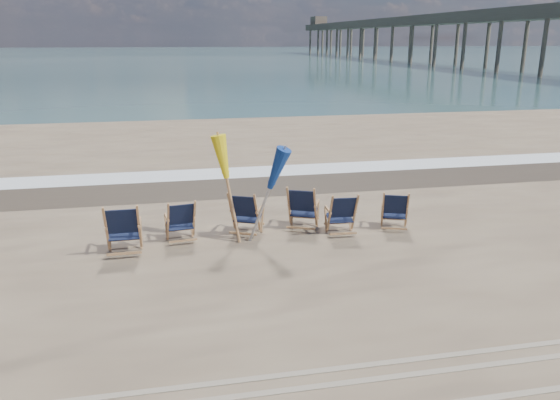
% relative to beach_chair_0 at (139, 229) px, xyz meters
% --- Properties ---
extents(ocean, '(400.00, 400.00, 0.00)m').
position_rel_beach_chair_0_xyz_m(ocean, '(2.70, 125.90, -0.53)').
color(ocean, '#3D6265').
rests_on(ocean, ground).
extents(surf_foam, '(200.00, 1.40, 0.01)m').
position_rel_beach_chair_0_xyz_m(surf_foam, '(2.70, 6.20, -0.52)').
color(surf_foam, silver).
rests_on(surf_foam, ground).
extents(wet_sand_strip, '(200.00, 2.60, 0.00)m').
position_rel_beach_chair_0_xyz_m(wet_sand_strip, '(2.70, 4.70, -0.53)').
color(wet_sand_strip, '#42362A').
rests_on(wet_sand_strip, ground).
extents(tire_tracks, '(80.00, 1.30, 0.01)m').
position_rel_beach_chair_0_xyz_m(tire_tracks, '(2.70, -4.90, -0.52)').
color(tire_tracks, gray).
rests_on(tire_tracks, ground).
extents(beach_chair_0, '(0.68, 0.77, 1.06)m').
position_rel_beach_chair_0_xyz_m(beach_chair_0, '(0.00, 0.00, 0.00)').
color(beach_chair_0, '#111833').
rests_on(beach_chair_0, ground).
extents(beach_chair_1, '(0.67, 0.74, 0.92)m').
position_rel_beach_chair_0_xyz_m(beach_chair_1, '(1.04, 0.51, -0.07)').
color(beach_chair_1, '#111833').
rests_on(beach_chair_1, ground).
extents(beach_chair_2, '(0.87, 0.90, 0.98)m').
position_rel_beach_chair_0_xyz_m(beach_chair_2, '(2.31, 0.51, -0.04)').
color(beach_chair_2, '#111833').
rests_on(beach_chair_2, ground).
extents(beach_chair_3, '(0.88, 0.92, 1.01)m').
position_rel_beach_chair_0_xyz_m(beach_chair_3, '(3.56, 0.61, -0.02)').
color(beach_chair_3, '#111833').
rests_on(beach_chair_3, ground).
extents(beach_chair_4, '(0.65, 0.72, 0.94)m').
position_rel_beach_chair_0_xyz_m(beach_chair_4, '(4.30, 0.21, -0.06)').
color(beach_chair_4, '#111833').
rests_on(beach_chair_4, ground).
extents(beach_chair_5, '(0.77, 0.81, 0.90)m').
position_rel_beach_chair_0_xyz_m(beach_chair_5, '(5.46, 0.22, -0.08)').
color(beach_chair_5, '#111833').
rests_on(beach_chair_5, ground).
extents(umbrella_yellow, '(0.30, 0.30, 2.17)m').
position_rel_beach_chair_0_xyz_m(umbrella_yellow, '(1.75, 0.38, 1.12)').
color(umbrella_yellow, '#B17F4F').
rests_on(umbrella_yellow, ground).
extents(umbrella_blue, '(0.30, 0.30, 2.09)m').
position_rel_beach_chair_0_xyz_m(umbrella_blue, '(2.41, 0.12, 1.04)').
color(umbrella_blue, '#A5A5AD').
rests_on(umbrella_blue, ground).
extents(fishing_pier, '(4.40, 140.00, 9.30)m').
position_rel_beach_chair_0_xyz_m(fishing_pier, '(40.70, 71.90, 4.12)').
color(fishing_pier, brown).
rests_on(fishing_pier, ground).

